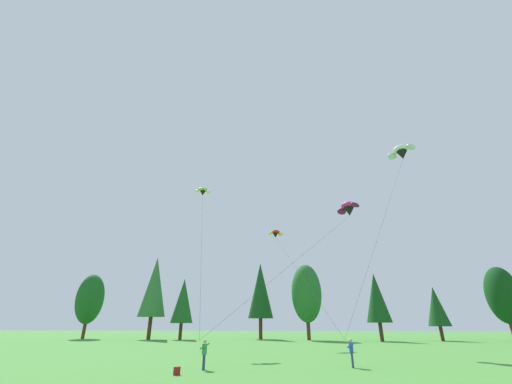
{
  "coord_description": "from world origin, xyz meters",
  "views": [
    {
      "loc": [
        0.34,
        -4.28,
        2.64
      ],
      "look_at": [
        -1.63,
        22.01,
        13.53
      ],
      "focal_mm": 22.25,
      "sensor_mm": 36.0,
      "label": 1
    }
  ],
  "objects_px": {
    "kite_flyer_mid": "(351,350)",
    "parafoil_kite_mid_white": "(401,152)",
    "parafoil_kite_high_lime_white": "(203,192)",
    "parafoil_kite_low_red_yellow": "(276,234)",
    "backpack": "(177,371)",
    "kite_flyer_near": "(204,352)",
    "parafoil_kite_far_magenta": "(348,208)"
  },
  "relations": [
    {
      "from": "parafoil_kite_far_magenta",
      "to": "backpack",
      "type": "relative_size",
      "value": 39.05
    },
    {
      "from": "parafoil_kite_mid_white",
      "to": "parafoil_kite_low_red_yellow",
      "type": "height_order",
      "value": "parafoil_kite_mid_white"
    },
    {
      "from": "parafoil_kite_high_lime_white",
      "to": "parafoil_kite_far_magenta",
      "type": "distance_m",
      "value": 18.02
    },
    {
      "from": "parafoil_kite_high_lime_white",
      "to": "parafoil_kite_far_magenta",
      "type": "height_order",
      "value": "parafoil_kite_high_lime_white"
    },
    {
      "from": "parafoil_kite_far_magenta",
      "to": "parafoil_kite_low_red_yellow",
      "type": "xyz_separation_m",
      "value": [
        -8.55,
        8.19,
        -0.66
      ]
    },
    {
      "from": "kite_flyer_mid",
      "to": "parafoil_kite_low_red_yellow",
      "type": "height_order",
      "value": "parafoil_kite_low_red_yellow"
    },
    {
      "from": "kite_flyer_mid",
      "to": "parafoil_kite_high_lime_white",
      "type": "height_order",
      "value": "parafoil_kite_high_lime_white"
    },
    {
      "from": "parafoil_kite_mid_white",
      "to": "backpack",
      "type": "bearing_deg",
      "value": -142.27
    },
    {
      "from": "parafoil_kite_mid_white",
      "to": "parafoil_kite_low_red_yellow",
      "type": "xyz_separation_m",
      "value": [
        -16.01,
        7.55,
        -8.17
      ]
    },
    {
      "from": "kite_flyer_mid",
      "to": "parafoil_kite_mid_white",
      "type": "height_order",
      "value": "parafoil_kite_mid_white"
    },
    {
      "from": "kite_flyer_mid",
      "to": "kite_flyer_near",
      "type": "bearing_deg",
      "value": -169.79
    },
    {
      "from": "parafoil_kite_low_red_yellow",
      "to": "backpack",
      "type": "height_order",
      "value": "parafoil_kite_low_red_yellow"
    },
    {
      "from": "kite_flyer_near",
      "to": "kite_flyer_mid",
      "type": "relative_size",
      "value": 1.0
    },
    {
      "from": "backpack",
      "to": "parafoil_kite_far_magenta",
      "type": "bearing_deg",
      "value": -24.98
    },
    {
      "from": "kite_flyer_mid",
      "to": "backpack",
      "type": "bearing_deg",
      "value": -160.02
    },
    {
      "from": "backpack",
      "to": "parafoil_kite_mid_white",
      "type": "bearing_deg",
      "value": -36.09
    },
    {
      "from": "parafoil_kite_low_red_yellow",
      "to": "parafoil_kite_high_lime_white",
      "type": "bearing_deg",
      "value": -144.03
    },
    {
      "from": "kite_flyer_near",
      "to": "parafoil_kite_low_red_yellow",
      "type": "xyz_separation_m",
      "value": [
        4.31,
        21.99,
        13.21
      ]
    },
    {
      "from": "kite_flyer_near",
      "to": "parafoil_kite_mid_white",
      "type": "xyz_separation_m",
      "value": [
        20.32,
        14.44,
        21.38
      ]
    },
    {
      "from": "parafoil_kite_low_red_yellow",
      "to": "parafoil_kite_mid_white",
      "type": "bearing_deg",
      "value": -25.23
    },
    {
      "from": "parafoil_kite_mid_white",
      "to": "parafoil_kite_low_red_yellow",
      "type": "distance_m",
      "value": 19.5
    },
    {
      "from": "parafoil_kite_far_magenta",
      "to": "backpack",
      "type": "distance_m",
      "value": 25.67
    },
    {
      "from": "kite_flyer_near",
      "to": "parafoil_kite_high_lime_white",
      "type": "distance_m",
      "value": 23.54
    },
    {
      "from": "kite_flyer_near",
      "to": "parafoil_kite_high_lime_white",
      "type": "height_order",
      "value": "parafoil_kite_high_lime_white"
    },
    {
      "from": "parafoil_kite_low_red_yellow",
      "to": "kite_flyer_near",
      "type": "bearing_deg",
      "value": -101.08
    },
    {
      "from": "parafoil_kite_mid_white",
      "to": "backpack",
      "type": "height_order",
      "value": "parafoil_kite_mid_white"
    },
    {
      "from": "kite_flyer_mid",
      "to": "parafoil_kite_low_red_yellow",
      "type": "distance_m",
      "value": 24.73
    },
    {
      "from": "parafoil_kite_mid_white",
      "to": "parafoil_kite_far_magenta",
      "type": "bearing_deg",
      "value": -175.08
    },
    {
      "from": "parafoil_kite_far_magenta",
      "to": "parafoil_kite_high_lime_white",
      "type": "bearing_deg",
      "value": 174.87
    },
    {
      "from": "kite_flyer_mid",
      "to": "parafoil_kite_mid_white",
      "type": "distance_m",
      "value": 27.27
    },
    {
      "from": "kite_flyer_near",
      "to": "parafoil_kite_low_red_yellow",
      "type": "distance_m",
      "value": 26.01
    },
    {
      "from": "parafoil_kite_mid_white",
      "to": "parafoil_kite_far_magenta",
      "type": "relative_size",
      "value": 1.39
    }
  ]
}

